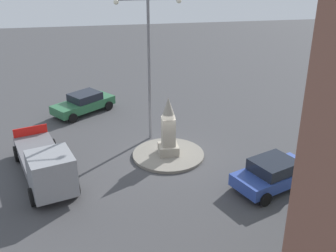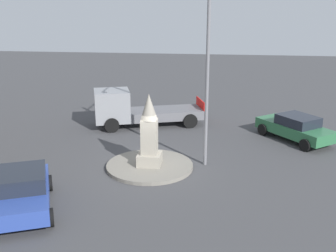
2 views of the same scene
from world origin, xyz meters
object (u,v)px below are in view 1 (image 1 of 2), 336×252
object	(u,v)px
monument	(168,129)
truck_grey_passing	(46,166)
car_blue_near_island	(274,173)
streetlamp	(149,54)
car_green_approaching	(84,103)

from	to	relation	value
monument	truck_grey_passing	distance (m)	6.55
monument	car_blue_near_island	size ratio (longest dim) A/B	0.74
streetlamp	car_green_approaching	xyz separation A→B (m)	(-4.01, 4.69, -4.40)
car_blue_near_island	truck_grey_passing	bearing A→B (deg)	169.38
car_green_approaching	car_blue_near_island	world-z (taller)	car_blue_near_island
monument	truck_grey_passing	world-z (taller)	monument
truck_grey_passing	monument	bearing A→B (deg)	17.00
car_green_approaching	truck_grey_passing	bearing A→B (deg)	-99.62
streetlamp	car_blue_near_island	distance (m)	9.27
truck_grey_passing	car_green_approaching	bearing A→B (deg)	80.38
monument	truck_grey_passing	bearing A→B (deg)	-163.00
monument	streetlamp	size ratio (longest dim) A/B	0.38
car_blue_near_island	monument	bearing A→B (deg)	138.59
streetlamp	truck_grey_passing	xyz separation A→B (m)	(-5.55, -4.38, -4.09)
streetlamp	truck_grey_passing	bearing A→B (deg)	-141.74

